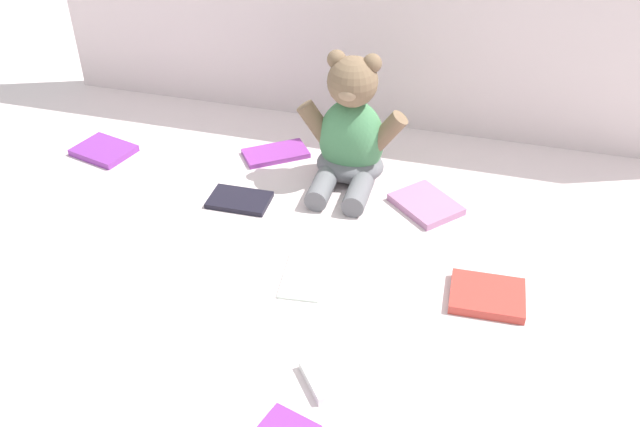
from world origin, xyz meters
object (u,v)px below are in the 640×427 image
(book_case_3, at_px, (342,373))
(book_case_0, at_px, (104,150))
(book_case_5, at_px, (304,276))
(book_case_6, at_px, (426,204))
(book_case_7, at_px, (276,153))
(teddy_bear, at_px, (350,136))
(book_case_4, at_px, (487,296))
(book_case_2, at_px, (240,200))

(book_case_3, bearing_deg, book_case_0, -163.88)
(book_case_3, xyz_separation_m, book_case_5, (-0.11, 0.19, -0.00))
(book_case_6, bearing_deg, book_case_7, -65.49)
(book_case_0, bearing_deg, book_case_7, -61.07)
(book_case_0, height_order, book_case_6, same)
(teddy_bear, relative_size, book_case_3, 2.57)
(book_case_0, bearing_deg, book_case_4, -91.52)
(book_case_4, height_order, book_case_6, book_case_4)
(book_case_4, bearing_deg, book_case_5, 92.94)
(book_case_6, distance_m, book_case_7, 0.36)
(book_case_2, bearing_deg, teddy_bear, -53.96)
(teddy_bear, height_order, book_case_3, teddy_bear)
(book_case_2, height_order, book_case_5, book_case_2)
(book_case_5, bearing_deg, book_case_3, -64.92)
(book_case_2, relative_size, book_case_3, 1.12)
(book_case_3, relative_size, book_case_5, 0.92)
(teddy_bear, height_order, book_case_7, teddy_bear)
(book_case_5, xyz_separation_m, book_case_6, (0.17, 0.26, 0.00))
(book_case_5, bearing_deg, teddy_bear, 83.67)
(book_case_4, height_order, book_case_5, book_case_4)
(book_case_0, relative_size, book_case_6, 0.97)
(book_case_0, bearing_deg, book_case_5, -102.47)
(book_case_2, distance_m, book_case_4, 0.51)
(book_case_0, bearing_deg, book_case_6, -76.33)
(book_case_6, height_order, book_case_7, book_case_6)
(book_case_4, distance_m, book_case_6, 0.27)
(book_case_6, bearing_deg, book_case_5, 8.89)
(book_case_4, xyz_separation_m, book_case_5, (-0.30, -0.03, -0.00))
(book_case_2, distance_m, book_case_7, 0.19)
(book_case_0, relative_size, book_case_3, 1.14)
(book_case_2, bearing_deg, book_case_5, -135.62)
(teddy_bear, distance_m, book_case_2, 0.25)
(book_case_0, height_order, book_case_7, book_case_0)
(teddy_bear, distance_m, book_case_0, 0.55)
(book_case_0, relative_size, book_case_5, 1.05)
(book_case_4, relative_size, book_case_5, 1.06)
(book_case_7, bearing_deg, book_case_3, 171.13)
(teddy_bear, distance_m, book_case_4, 0.43)
(book_case_6, bearing_deg, book_case_0, -49.51)
(book_case_5, relative_size, book_case_6, 0.92)
(book_case_3, relative_size, book_case_4, 0.87)
(book_case_3, bearing_deg, book_case_4, 101.12)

